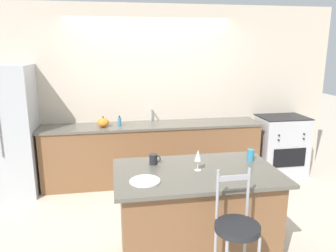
{
  "coord_description": "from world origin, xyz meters",
  "views": [
    {
      "loc": [
        -0.6,
        -4.49,
        2.06
      ],
      "look_at": [
        0.07,
        -0.66,
        1.12
      ],
      "focal_mm": 35.0,
      "sensor_mm": 36.0,
      "label": 1
    }
  ],
  "objects_px": {
    "oven_range": "(280,145)",
    "refrigerator": "(3,131)",
    "pumpkin_decoration": "(103,122)",
    "soap_bottle": "(120,122)",
    "dinner_plate": "(145,181)",
    "tumbler_cup": "(251,155)",
    "bar_stool_near": "(236,242)",
    "wine_glass": "(198,156)",
    "coffee_mug": "(154,159)"
  },
  "relations": [
    {
      "from": "pumpkin_decoration",
      "to": "soap_bottle",
      "type": "relative_size",
      "value": 1.09
    },
    {
      "from": "dinner_plate",
      "to": "coffee_mug",
      "type": "height_order",
      "value": "coffee_mug"
    },
    {
      "from": "pumpkin_decoration",
      "to": "wine_glass",
      "type": "bearing_deg",
      "value": -64.69
    },
    {
      "from": "tumbler_cup",
      "to": "pumpkin_decoration",
      "type": "height_order",
      "value": "pumpkin_decoration"
    },
    {
      "from": "wine_glass",
      "to": "soap_bottle",
      "type": "relative_size",
      "value": 1.29
    },
    {
      "from": "oven_range",
      "to": "pumpkin_decoration",
      "type": "height_order",
      "value": "pumpkin_decoration"
    },
    {
      "from": "oven_range",
      "to": "tumbler_cup",
      "type": "height_order",
      "value": "tumbler_cup"
    },
    {
      "from": "wine_glass",
      "to": "dinner_plate",
      "type": "bearing_deg",
      "value": -160.49
    },
    {
      "from": "oven_range",
      "to": "bar_stool_near",
      "type": "bearing_deg",
      "value": -124.14
    },
    {
      "from": "refrigerator",
      "to": "oven_range",
      "type": "relative_size",
      "value": 1.9
    },
    {
      "from": "bar_stool_near",
      "to": "oven_range",
      "type": "bearing_deg",
      "value": 55.86
    },
    {
      "from": "oven_range",
      "to": "dinner_plate",
      "type": "bearing_deg",
      "value": -138.83
    },
    {
      "from": "pumpkin_decoration",
      "to": "dinner_plate",
      "type": "bearing_deg",
      "value": -79.47
    },
    {
      "from": "dinner_plate",
      "to": "coffee_mug",
      "type": "xyz_separation_m",
      "value": [
        0.13,
        0.42,
        0.04
      ]
    },
    {
      "from": "dinner_plate",
      "to": "tumbler_cup",
      "type": "height_order",
      "value": "tumbler_cup"
    },
    {
      "from": "oven_range",
      "to": "dinner_plate",
      "type": "distance_m",
      "value": 3.32
    },
    {
      "from": "bar_stool_near",
      "to": "dinner_plate",
      "type": "xyz_separation_m",
      "value": [
        -0.64,
        0.55,
        0.32
      ]
    },
    {
      "from": "soap_bottle",
      "to": "coffee_mug",
      "type": "bearing_deg",
      "value": -80.57
    },
    {
      "from": "refrigerator",
      "to": "pumpkin_decoration",
      "type": "bearing_deg",
      "value": 0.2
    },
    {
      "from": "wine_glass",
      "to": "pumpkin_decoration",
      "type": "relative_size",
      "value": 1.19
    },
    {
      "from": "tumbler_cup",
      "to": "soap_bottle",
      "type": "xyz_separation_m",
      "value": [
        -1.28,
        1.78,
        0.0
      ]
    },
    {
      "from": "oven_range",
      "to": "dinner_plate",
      "type": "xyz_separation_m",
      "value": [
        -2.48,
        -2.16,
        0.45
      ]
    },
    {
      "from": "oven_range",
      "to": "coffee_mug",
      "type": "relative_size",
      "value": 8.38
    },
    {
      "from": "wine_glass",
      "to": "pumpkin_decoration",
      "type": "height_order",
      "value": "wine_glass"
    },
    {
      "from": "dinner_plate",
      "to": "soap_bottle",
      "type": "xyz_separation_m",
      "value": [
        -0.16,
        2.14,
        0.05
      ]
    },
    {
      "from": "dinner_plate",
      "to": "wine_glass",
      "type": "bearing_deg",
      "value": 19.51
    },
    {
      "from": "tumbler_cup",
      "to": "soap_bottle",
      "type": "distance_m",
      "value": 2.2
    },
    {
      "from": "oven_range",
      "to": "refrigerator",
      "type": "bearing_deg",
      "value": -179.35
    },
    {
      "from": "coffee_mug",
      "to": "pumpkin_decoration",
      "type": "height_order",
      "value": "pumpkin_decoration"
    },
    {
      "from": "coffee_mug",
      "to": "wine_glass",
      "type": "bearing_deg",
      "value": -31.13
    },
    {
      "from": "bar_stool_near",
      "to": "pumpkin_decoration",
      "type": "relative_size",
      "value": 6.78
    },
    {
      "from": "bar_stool_near",
      "to": "refrigerator",
      "type": "bearing_deg",
      "value": 132.18
    },
    {
      "from": "wine_glass",
      "to": "bar_stool_near",
      "type": "bearing_deg",
      "value": -80.95
    },
    {
      "from": "soap_bottle",
      "to": "bar_stool_near",
      "type": "bearing_deg",
      "value": -73.54
    },
    {
      "from": "tumbler_cup",
      "to": "coffee_mug",
      "type": "bearing_deg",
      "value": 176.3
    },
    {
      "from": "tumbler_cup",
      "to": "refrigerator",
      "type": "bearing_deg",
      "value": 148.75
    },
    {
      "from": "pumpkin_decoration",
      "to": "soap_bottle",
      "type": "distance_m",
      "value": 0.24
    },
    {
      "from": "wine_glass",
      "to": "tumbler_cup",
      "type": "relative_size",
      "value": 1.71
    },
    {
      "from": "oven_range",
      "to": "tumbler_cup",
      "type": "bearing_deg",
      "value": -126.74
    },
    {
      "from": "oven_range",
      "to": "tumbler_cup",
      "type": "distance_m",
      "value": 2.31
    },
    {
      "from": "oven_range",
      "to": "dinner_plate",
      "type": "relative_size",
      "value": 3.57
    },
    {
      "from": "refrigerator",
      "to": "soap_bottle",
      "type": "relative_size",
      "value": 11.63
    },
    {
      "from": "pumpkin_decoration",
      "to": "soap_bottle",
      "type": "xyz_separation_m",
      "value": [
        0.24,
        0.02,
        -0.0
      ]
    },
    {
      "from": "oven_range",
      "to": "pumpkin_decoration",
      "type": "relative_size",
      "value": 5.62
    },
    {
      "from": "bar_stool_near",
      "to": "soap_bottle",
      "type": "height_order",
      "value": "bar_stool_near"
    },
    {
      "from": "refrigerator",
      "to": "dinner_plate",
      "type": "relative_size",
      "value": 6.78
    },
    {
      "from": "dinner_plate",
      "to": "pumpkin_decoration",
      "type": "bearing_deg",
      "value": 100.53
    },
    {
      "from": "dinner_plate",
      "to": "wine_glass",
      "type": "xyz_separation_m",
      "value": [
        0.52,
        0.18,
        0.14
      ]
    },
    {
      "from": "refrigerator",
      "to": "pumpkin_decoration",
      "type": "distance_m",
      "value": 1.38
    },
    {
      "from": "wine_glass",
      "to": "coffee_mug",
      "type": "relative_size",
      "value": 1.77
    }
  ]
}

